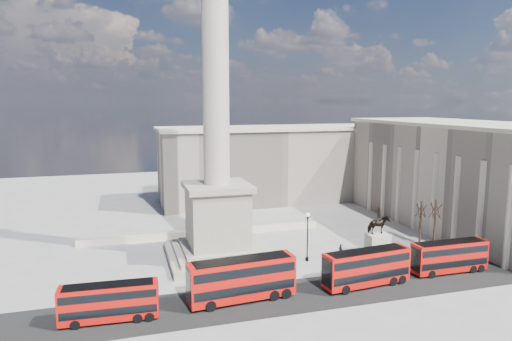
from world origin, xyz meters
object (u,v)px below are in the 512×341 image
at_px(red_bus_b, 243,279).
at_px(red_bus_c, 367,267).
at_px(victorian_lamp, 307,233).
at_px(pedestrian_standing, 468,257).
at_px(red_bus_a, 110,302).
at_px(red_bus_d, 450,256).
at_px(equestrian_statue, 378,244).
at_px(nelsons_column, 217,169).
at_px(pedestrian_walking, 414,253).
at_px(pedestrian_crossing, 341,250).

relative_size(red_bus_b, red_bus_c, 1.09).
relative_size(victorian_lamp, pedestrian_standing, 4.54).
relative_size(red_bus_a, red_bus_d, 0.95).
bearing_deg(red_bus_d, equestrian_statue, 141.41).
distance_m(nelsons_column, equestrian_statue, 24.51).
distance_m(red_bus_b, victorian_lamp, 15.62).
xyz_separation_m(red_bus_b, pedestrian_standing, (33.32, 3.14, -1.81)).
bearing_deg(pedestrian_walking, red_bus_d, -99.72).
relative_size(red_bus_d, pedestrian_crossing, 6.09).
xyz_separation_m(red_bus_d, equestrian_statue, (-7.16, 5.79, 0.52)).
bearing_deg(pedestrian_standing, red_bus_c, -21.50).
xyz_separation_m(red_bus_a, equestrian_statue, (35.05, 7.29, 0.64)).
distance_m(red_bus_c, equestrian_statue, 8.61).
distance_m(red_bus_b, equestrian_statue, 21.90).
relative_size(nelsons_column, red_bus_d, 4.83).
xyz_separation_m(red_bus_c, equestrian_statue, (5.46, 6.65, 0.35)).
height_order(equestrian_statue, pedestrian_walking, equestrian_statue).
bearing_deg(pedestrian_walking, equestrian_statue, 162.36).
bearing_deg(nelsons_column, pedestrian_standing, -19.15).
relative_size(red_bus_d, victorian_lamp, 1.49).
xyz_separation_m(red_bus_a, red_bus_b, (14.11, 0.85, 0.50)).
bearing_deg(pedestrian_standing, pedestrian_walking, -61.32).
height_order(nelsons_column, red_bus_b, nelsons_column).
relative_size(red_bus_a, pedestrian_standing, 6.42).
bearing_deg(pedestrian_crossing, victorian_lamp, 91.13).
bearing_deg(pedestrian_walking, red_bus_a, 170.71).
bearing_deg(red_bus_b, equestrian_statue, 12.28).
bearing_deg(red_bus_b, red_bus_a, 178.64).
bearing_deg(red_bus_a, nelsons_column, 50.11).
distance_m(red_bus_b, red_bus_d, 28.10).
distance_m(equestrian_statue, pedestrian_walking, 6.40).
height_order(red_bus_d, equestrian_statue, equestrian_statue).
distance_m(victorian_lamp, pedestrian_standing, 22.65).
relative_size(red_bus_b, victorian_lamp, 1.77).
relative_size(nelsons_column, red_bus_c, 4.42).
bearing_deg(red_bus_c, red_bus_d, -1.91).
bearing_deg(pedestrian_crossing, red_bus_b, 115.01).
xyz_separation_m(red_bus_a, pedestrian_crossing, (31.62, 11.49, -1.22)).
bearing_deg(red_bus_c, red_bus_b, 173.41).
relative_size(pedestrian_standing, pedestrian_crossing, 0.90).
bearing_deg(pedestrian_crossing, pedestrian_standing, -121.65).
bearing_deg(red_bus_d, pedestrian_standing, 25.85).
height_order(nelsons_column, pedestrian_crossing, nelsons_column).
height_order(pedestrian_walking, pedestrian_crossing, pedestrian_crossing).
xyz_separation_m(red_bus_b, red_bus_d, (28.09, 0.65, -0.38)).
height_order(red_bus_a, red_bus_b, red_bus_b).
height_order(victorian_lamp, pedestrian_standing, victorian_lamp).
xyz_separation_m(victorian_lamp, pedestrian_standing, (21.36, -6.78, -3.33)).
bearing_deg(pedestrian_walking, red_bus_b, 174.20).
relative_size(nelsons_column, red_bus_a, 5.07).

